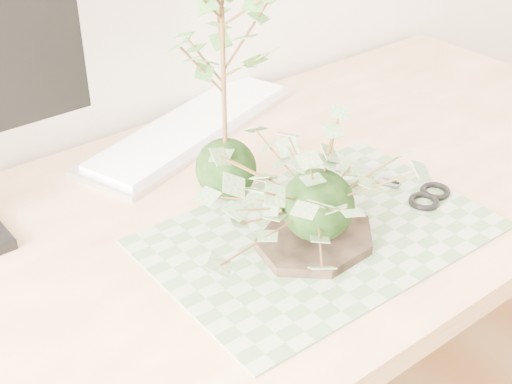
# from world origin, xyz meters

# --- Properties ---
(desk) EXTENTS (1.60, 0.70, 0.74)m
(desk) POSITION_xyz_m (0.07, 1.23, 0.65)
(desk) COLOR #CFB280
(desk) RESTS_ON ground_plane
(cutting_mat) EXTENTS (0.49, 0.33, 0.00)m
(cutting_mat) POSITION_xyz_m (0.10, 1.11, 0.74)
(cutting_mat) COLOR #4B6B43
(cutting_mat) RESTS_ON desk
(stone_dish) EXTENTS (0.20, 0.20, 0.01)m
(stone_dish) POSITION_xyz_m (0.07, 1.10, 0.75)
(stone_dish) COLOR black
(stone_dish) RESTS_ON cutting_mat
(ivy_kokedama) EXTENTS (0.38, 0.38, 0.20)m
(ivy_kokedama) POSITION_xyz_m (0.07, 1.10, 0.86)
(ivy_kokedama) COLOR black
(ivy_kokedama) RESTS_ON stone_dish
(maple_kokedama) EXTENTS (0.23, 0.23, 0.40)m
(maple_kokedama) POSITION_xyz_m (0.06, 1.29, 1.02)
(maple_kokedama) COLOR black
(maple_kokedama) RESTS_ON desk
(keyboard) EXTENTS (0.51, 0.29, 0.02)m
(keyboard) POSITION_xyz_m (0.14, 1.50, 0.75)
(keyboard) COLOR silver
(keyboard) RESTS_ON desk
(scissors) EXTENTS (0.10, 0.20, 0.01)m
(scissors) POSITION_xyz_m (0.28, 1.10, 0.75)
(scissors) COLOR gray
(scissors) RESTS_ON cutting_mat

